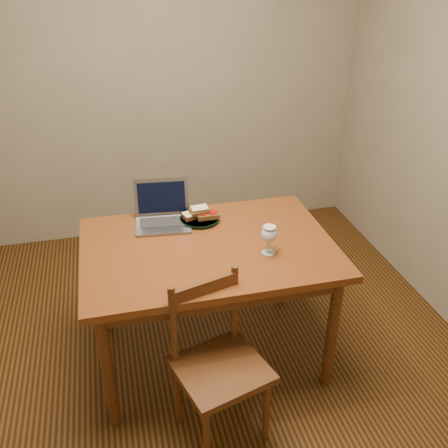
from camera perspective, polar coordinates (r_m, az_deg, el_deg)
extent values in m
cube|color=black|center=(3.01, -2.92, -15.19)|extent=(3.20, 3.20, 0.02)
cube|color=gray|center=(3.84, -8.34, 16.91)|extent=(3.20, 0.02, 2.60)
cube|color=#481E0C|center=(2.60, -1.80, -2.79)|extent=(1.30, 0.90, 0.04)
cylinder|color=#3C1B0C|center=(2.50, -13.14, -16.02)|extent=(0.06, 0.06, 0.70)
cylinder|color=#3C1B0C|center=(2.70, 12.24, -11.94)|extent=(0.06, 0.06, 0.70)
cylinder|color=#3C1B0C|center=(3.08, -13.69, -6.36)|extent=(0.06, 0.06, 0.70)
cylinder|color=#3C1B0C|center=(3.24, 6.82, -3.69)|extent=(0.06, 0.06, 0.70)
cube|color=#3C1B0C|center=(2.38, -0.34, -16.33)|extent=(0.48, 0.47, 0.04)
cube|color=#3C1B0C|center=(2.25, -2.27, -7.75)|extent=(0.31, 0.12, 0.11)
cylinder|color=black|center=(2.82, -2.77, 0.58)|extent=(0.23, 0.23, 0.02)
cube|color=slate|center=(2.77, -6.94, -0.17)|extent=(0.32, 0.24, 0.01)
cube|color=slate|center=(2.85, -7.16, 3.10)|extent=(0.31, 0.10, 0.21)
cube|color=black|center=(2.85, -7.16, 3.10)|extent=(0.27, 0.07, 0.17)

